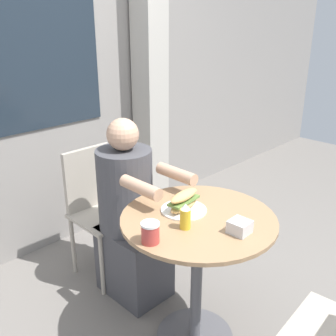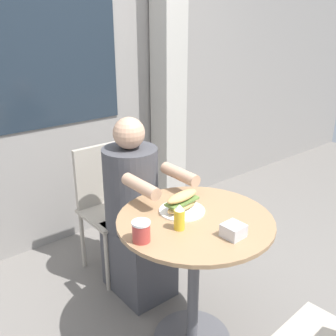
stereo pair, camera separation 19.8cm
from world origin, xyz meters
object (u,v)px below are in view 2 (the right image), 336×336
at_px(sandwich_on_plate, 182,203).
at_px(drink_cup, 141,231).
at_px(diner_chair, 106,197).
at_px(cafe_table, 194,253).
at_px(condiment_bottle, 179,217).
at_px(seated_diner, 135,220).

xyz_separation_m(sandwich_on_plate, drink_cup, (-0.32, -0.09, 0.01)).
relative_size(diner_chair, sandwich_on_plate, 3.75).
bearing_deg(diner_chair, drink_cup, 69.24).
distance_m(cafe_table, sandwich_on_plate, 0.26).
bearing_deg(cafe_table, condiment_bottle, -168.37).
height_order(seated_diner, sandwich_on_plate, seated_diner).
bearing_deg(sandwich_on_plate, seated_diner, 86.85).
bearing_deg(drink_cup, seated_diner, 58.11).
bearing_deg(sandwich_on_plate, drink_cup, -163.75).
bearing_deg(seated_diner, diner_chair, -89.82).
xyz_separation_m(cafe_table, drink_cup, (-0.32, 0.00, 0.25)).
bearing_deg(seated_diner, sandwich_on_plate, 87.13).
bearing_deg(drink_cup, condiment_bottle, -8.70).
distance_m(diner_chair, drink_cup, 1.01).
xyz_separation_m(seated_diner, sandwich_on_plate, (-0.03, -0.47, 0.30)).
bearing_deg(cafe_table, diner_chair, 88.21).
relative_size(diner_chair, condiment_bottle, 6.95).
height_order(cafe_table, seated_diner, seated_diner).
bearing_deg(seated_diner, condiment_bottle, 75.75).
bearing_deg(diner_chair, sandwich_on_plate, 88.43).
distance_m(cafe_table, diner_chair, 0.91).
bearing_deg(condiment_bottle, seated_diner, 75.47).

